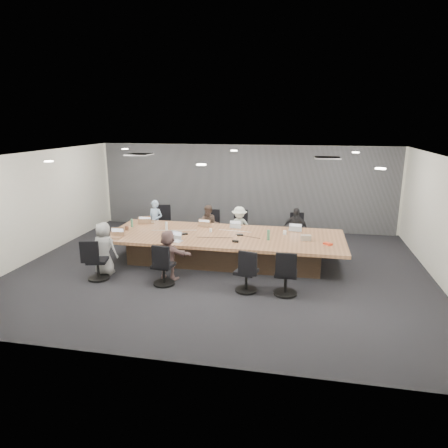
% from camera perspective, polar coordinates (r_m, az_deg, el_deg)
% --- Properties ---
extents(floor, '(10.00, 8.00, 0.00)m').
position_cam_1_polar(floor, '(9.98, -0.45, -6.42)').
color(floor, black).
rests_on(floor, ground).
extents(ceiling, '(10.00, 8.00, 0.00)m').
position_cam_1_polar(ceiling, '(9.34, -0.48, 9.82)').
color(ceiling, white).
rests_on(ceiling, wall_back).
extents(wall_back, '(10.00, 0.00, 2.80)m').
position_cam_1_polar(wall_back, '(13.43, 3.00, 5.26)').
color(wall_back, beige).
rests_on(wall_back, ground).
extents(wall_front, '(10.00, 0.00, 2.80)m').
position_cam_1_polar(wall_front, '(5.87, -8.45, -7.37)').
color(wall_front, beige).
rests_on(wall_front, ground).
extents(wall_left, '(0.00, 8.00, 2.80)m').
position_cam_1_polar(wall_left, '(11.63, -25.38, 2.39)').
color(wall_left, beige).
rests_on(wall_left, ground).
extents(wall_right, '(0.00, 8.00, 2.80)m').
position_cam_1_polar(wall_right, '(9.88, 29.25, -0.04)').
color(wall_right, beige).
rests_on(wall_right, ground).
extents(curtain, '(9.80, 0.04, 2.80)m').
position_cam_1_polar(curtain, '(13.35, 2.95, 5.21)').
color(curtain, '#555559').
rests_on(curtain, ground).
extents(conference_table, '(6.00, 2.20, 0.74)m').
position_cam_1_polar(conference_table, '(10.30, 0.11, -3.35)').
color(conference_table, '#412E21').
rests_on(conference_table, ground).
extents(chair_0, '(0.69, 0.69, 0.86)m').
position_cam_1_polar(chair_0, '(12.50, -9.15, -0.17)').
color(chair_0, black).
rests_on(chair_0, ground).
extents(chair_1, '(0.50, 0.50, 0.72)m').
position_cam_1_polar(chair_1, '(12.05, -1.70, -0.87)').
color(chair_1, black).
rests_on(chair_1, ground).
extents(chair_2, '(0.63, 0.63, 0.79)m').
position_cam_1_polar(chair_2, '(11.88, 2.45, -0.95)').
color(chair_2, black).
rests_on(chair_2, ground).
extents(chair_3, '(0.55, 0.55, 0.74)m').
position_cam_1_polar(chair_3, '(11.76, 10.14, -1.45)').
color(chair_3, black).
rests_on(chair_3, ground).
extents(chair_4, '(0.63, 0.63, 0.76)m').
position_cam_1_polar(chair_4, '(9.67, -17.59, -5.43)').
color(chair_4, black).
rests_on(chair_4, ground).
extents(chair_5, '(0.57, 0.57, 0.75)m').
position_cam_1_polar(chair_5, '(9.03, -8.63, -6.33)').
color(chair_5, black).
rests_on(chair_5, ground).
extents(chair_6, '(0.61, 0.61, 0.75)m').
position_cam_1_polar(chair_6, '(8.61, 3.19, -7.28)').
color(chair_6, black).
rests_on(chair_6, ground).
extents(chair_7, '(0.54, 0.54, 0.79)m').
position_cam_1_polar(chair_7, '(8.54, 8.82, -7.48)').
color(chair_7, black).
rests_on(chair_7, ground).
extents(person_0, '(0.51, 0.38, 1.27)m').
position_cam_1_polar(person_0, '(12.13, -9.76, 0.37)').
color(person_0, '#97B3D2').
rests_on(person_0, ground).
extents(laptop_0, '(0.41, 0.33, 0.02)m').
position_cam_1_polar(laptop_0, '(11.61, -10.74, 0.24)').
color(laptop_0, '#8C6647').
rests_on(laptop_0, conference_table).
extents(person_1, '(0.63, 0.52, 1.20)m').
position_cam_1_polar(person_1, '(11.66, -2.10, -0.20)').
color(person_1, '#4A3930').
rests_on(person_1, ground).
extents(laptop_1, '(0.38, 0.29, 0.02)m').
position_cam_1_polar(laptop_1, '(11.11, -2.75, -0.17)').
color(laptop_1, '#8C6647').
rests_on(laptop_1, conference_table).
extents(person_2, '(0.82, 0.53, 1.19)m').
position_cam_1_polar(person_2, '(11.50, 2.19, -0.43)').
color(person_2, silver).
rests_on(person_2, ground).
extents(laptop_2, '(0.30, 0.21, 0.02)m').
position_cam_1_polar(laptop_2, '(10.93, 1.74, -0.40)').
color(laptop_2, '#B2B2B7').
rests_on(laptop_2, conference_table).
extents(person_3, '(0.77, 0.44, 1.23)m').
position_cam_1_polar(person_3, '(11.36, 10.15, -0.75)').
color(person_3, black).
rests_on(person_3, ground).
extents(laptop_3, '(0.34, 0.25, 0.02)m').
position_cam_1_polar(laptop_3, '(10.80, 10.11, -0.82)').
color(laptop_3, '#B2B2B7').
rests_on(laptop_3, conference_table).
extents(person_4, '(0.65, 0.45, 1.27)m').
position_cam_1_polar(person_4, '(9.88, -16.75, -3.37)').
color(person_4, gray).
rests_on(person_4, ground).
extents(laptop_4, '(0.37, 0.27, 0.02)m').
position_cam_1_polar(laptop_4, '(10.31, -15.39, -1.86)').
color(laptop_4, '#8C6647').
rests_on(laptop_4, conference_table).
extents(person_5, '(1.14, 0.61, 1.17)m').
position_cam_1_polar(person_5, '(9.27, -7.95, -4.38)').
color(person_5, '#765754').
rests_on(person_5, ground).
extents(laptop_5, '(0.35, 0.28, 0.02)m').
position_cam_1_polar(laptop_5, '(9.72, -6.93, -2.44)').
color(laptop_5, '#B2B2B7').
rests_on(laptop_5, conference_table).
extents(bottle_green_left, '(0.08, 0.08, 0.22)m').
position_cam_1_polar(bottle_green_left, '(11.21, -13.03, 0.15)').
color(bottle_green_left, '#427F5B').
rests_on(bottle_green_left, conference_table).
extents(bottle_green_right, '(0.09, 0.09, 0.26)m').
position_cam_1_polar(bottle_green_right, '(9.78, 6.37, -1.57)').
color(bottle_green_right, '#427F5B').
rests_on(bottle_green_right, conference_table).
extents(bottle_clear, '(0.07, 0.07, 0.23)m').
position_cam_1_polar(bottle_clear, '(10.71, -8.23, -0.29)').
color(bottle_clear, silver).
rests_on(bottle_clear, conference_table).
extents(cup_white_far, '(0.08, 0.08, 0.09)m').
position_cam_1_polar(cup_white_far, '(10.45, -1.91, -0.91)').
color(cup_white_far, white).
rests_on(cup_white_far, conference_table).
extents(cup_white_near, '(0.11, 0.11, 0.11)m').
position_cam_1_polar(cup_white_near, '(10.32, 8.67, -1.22)').
color(cup_white_near, white).
rests_on(cup_white_near, conference_table).
extents(mug_brown, '(0.12, 0.12, 0.12)m').
position_cam_1_polar(mug_brown, '(10.94, -13.71, -0.55)').
color(mug_brown, brown).
rests_on(mug_brown, conference_table).
extents(mic_left, '(0.19, 0.16, 0.03)m').
position_cam_1_polar(mic_left, '(10.28, -5.64, -1.41)').
color(mic_left, black).
rests_on(mic_left, conference_table).
extents(mic_right, '(0.18, 0.14, 0.03)m').
position_cam_1_polar(mic_right, '(10.15, 2.30, -1.56)').
color(mic_right, black).
rests_on(mic_right, conference_table).
extents(stapler, '(0.16, 0.06, 0.06)m').
position_cam_1_polar(stapler, '(9.57, 1.64, -2.48)').
color(stapler, black).
rests_on(stapler, conference_table).
extents(canvas_bag, '(0.26, 0.18, 0.13)m').
position_cam_1_polar(canvas_bag, '(9.93, 11.62, -1.93)').
color(canvas_bag, gray).
rests_on(canvas_bag, conference_table).
extents(snack_packet, '(0.23, 0.23, 0.04)m').
position_cam_1_polar(snack_packet, '(9.71, 14.62, -2.76)').
color(snack_packet, red).
rests_on(snack_packet, conference_table).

